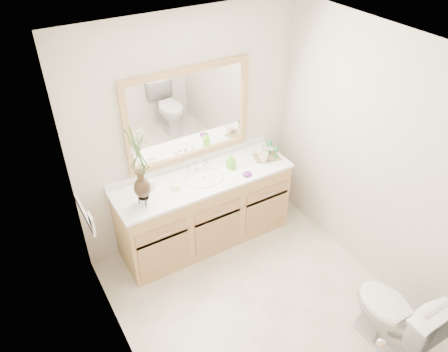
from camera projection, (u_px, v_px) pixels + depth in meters
floor at (257, 303)px, 4.12m from camera, size 2.60×2.60×0.00m
ceiling at (274, 55)px, 2.72m from camera, size 2.40×2.60×0.02m
wall_back at (189, 133)px, 4.33m from camera, size 2.40×0.02×2.40m
wall_front at (394, 327)px, 2.51m from camera, size 2.40×0.02×2.40m
wall_left at (117, 262)px, 2.92m from camera, size 0.02×2.60×2.40m
wall_right at (374, 161)px, 3.92m from camera, size 0.02×2.60×2.40m
vanity at (205, 210)px, 4.60m from camera, size 1.80×0.55×0.80m
counter at (204, 179)px, 4.36m from camera, size 1.84×0.57×0.03m
sink at (205, 183)px, 4.37m from camera, size 0.38×0.34×0.23m
mirror at (189, 115)px, 4.20m from camera, size 1.32×0.04×0.97m
switch_plate at (91, 221)px, 3.59m from camera, size 0.02×0.12×0.12m
toilet at (394, 317)px, 3.55m from camera, size 0.42×0.75×0.74m
flower_vase at (138, 158)px, 3.72m from camera, size 0.18×0.18×0.74m
tumbler at (151, 184)px, 4.17m from camera, size 0.08×0.08×0.10m
soap_dish at (175, 188)px, 4.19m from camera, size 0.11×0.11×0.04m
soap_bottle at (231, 162)px, 4.44m from camera, size 0.09×0.09×0.14m
purple_dish at (247, 174)px, 4.37m from camera, size 0.12×0.11×0.04m
tray at (267, 157)px, 4.64m from camera, size 0.31×0.25×0.01m
mug_left at (264, 157)px, 4.53m from camera, size 0.10×0.09×0.10m
mug_right at (266, 149)px, 4.64m from camera, size 0.14×0.14×0.11m
goblet_front at (276, 150)px, 4.57m from camera, size 0.06×0.06×0.13m
goblet_back at (269, 144)px, 4.65m from camera, size 0.06×0.06×0.14m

